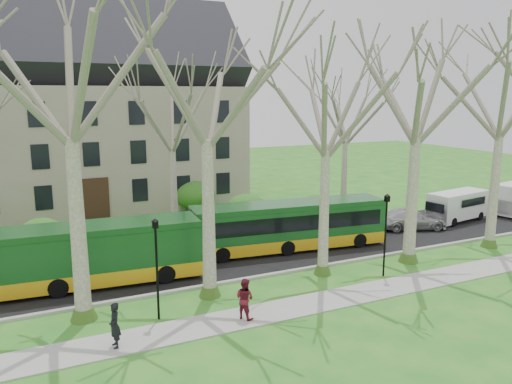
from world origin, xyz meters
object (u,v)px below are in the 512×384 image
bus_lead (71,256)px  bus_follow (290,225)px  van_a (458,206)px  pedestrian_b (245,298)px  sedan (411,219)px  pedestrian_a (115,325)px

bus_lead → bus_follow: 12.69m
van_a → pedestrian_b: (-21.14, -8.28, -0.23)m
bus_lead → sedan: 22.72m
van_a → sedan: bearing=174.7°
bus_follow → pedestrian_a: bus_follow is taller
sedan → van_a: van_a is taller
bus_follow → pedestrian_b: size_ratio=6.81×
bus_lead → pedestrian_a: bus_lead is taller
bus_follow → sedan: 10.04m
bus_lead → bus_follow: bus_lead is taller
sedan → pedestrian_b: (-16.42, -8.03, 0.17)m
bus_follow → pedestrian_b: 10.00m
sedan → van_a: 4.74m
pedestrian_b → van_a: bearing=-97.8°
pedestrian_a → pedestrian_b: size_ratio=0.98×
bus_lead → van_a: (27.39, 1.42, -0.46)m
bus_lead → bus_follow: (12.67, 0.77, -0.07)m
bus_lead → bus_follow: size_ratio=1.05×
van_a → bus_lead: bearing=174.5°
van_a → pedestrian_b: van_a is taller
van_a → pedestrian_a: bearing=-170.8°
sedan → van_a: size_ratio=0.96×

